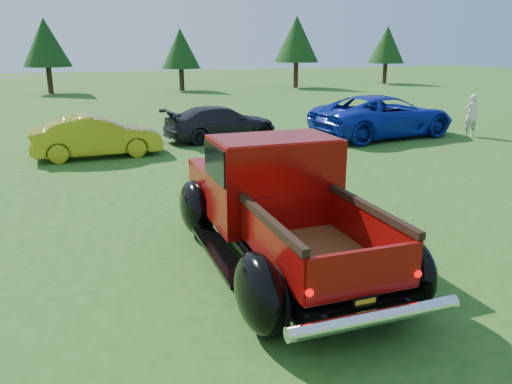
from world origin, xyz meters
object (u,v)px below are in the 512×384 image
at_px(tree_mid_right, 180,49).
at_px(spectator, 471,115).
at_px(pickup_truck, 273,201).
at_px(show_car_yellow, 97,137).
at_px(tree_east, 297,39).
at_px(show_car_blue, 383,116).
at_px(tree_far_east, 387,45).
at_px(tree_mid_left, 45,43).
at_px(show_car_grey, 221,123).

relative_size(tree_mid_right, spectator, 2.85).
bearing_deg(pickup_truck, show_car_yellow, 104.95).
distance_m(tree_east, show_car_blue, 22.23).
xyz_separation_m(tree_east, show_car_blue, (-6.50, -21.06, -2.90)).
height_order(tree_far_east, show_car_yellow, tree_far_east).
bearing_deg(tree_mid_right, show_car_yellow, -109.32).
bearing_deg(tree_mid_left, tree_mid_right, -6.34).
distance_m(tree_far_east, show_car_blue, 27.07).
relative_size(pickup_truck, show_car_grey, 1.29).
distance_m(tree_east, tree_far_east, 9.06).
xyz_separation_m(tree_far_east, show_car_grey, (-21.19, -20.51, -2.66)).
distance_m(tree_mid_left, tree_mid_right, 9.06).
bearing_deg(tree_mid_left, show_car_blue, -62.99).
relative_size(tree_mid_left, pickup_truck, 0.95).
relative_size(tree_mid_right, tree_east, 0.81).
relative_size(tree_east, tree_far_east, 1.12).
height_order(show_car_yellow, show_car_grey, show_car_yellow).
relative_size(tree_mid_left, show_car_yellow, 1.34).
xyz_separation_m(tree_mid_left, show_car_yellow, (1.50, -22.39, -2.77)).
height_order(tree_mid_left, pickup_truck, tree_mid_left).
height_order(show_car_blue, spectator, spectator).
distance_m(tree_mid_left, show_car_grey, 21.97).
relative_size(tree_mid_right, show_car_blue, 0.81).
bearing_deg(tree_east, pickup_truck, -116.07).
height_order(show_car_yellow, show_car_blue, show_car_blue).
relative_size(show_car_yellow, show_car_grey, 0.92).
relative_size(tree_far_east, show_car_grey, 1.18).
bearing_deg(tree_far_east, tree_east, -173.66).
xyz_separation_m(tree_mid_left, pickup_truck, (3.55, -31.05, -2.47)).
relative_size(tree_mid_right, pickup_truck, 0.84).
xyz_separation_m(show_car_yellow, show_car_grey, (4.31, 1.38, -0.02)).
bearing_deg(spectator, tree_mid_left, -55.71).
distance_m(show_car_yellow, spectator, 13.07).
bearing_deg(tree_mid_right, show_car_grey, -99.06).
bearing_deg(show_car_yellow, tree_far_east, -50.91).
relative_size(tree_mid_right, show_car_grey, 1.08).
relative_size(tree_east, spectator, 3.50).
distance_m(show_car_yellow, show_car_blue, 10.00).
bearing_deg(tree_far_east, spectator, -118.33).
xyz_separation_m(tree_mid_right, tree_far_east, (18.00, 0.50, 0.27)).
bearing_deg(tree_mid_left, show_car_yellow, -86.17).
height_order(tree_far_east, show_car_blue, tree_far_east).
distance_m(tree_mid_left, pickup_truck, 31.35).
height_order(tree_far_east, pickup_truck, tree_far_east).
xyz_separation_m(pickup_truck, show_car_blue, (7.95, 8.49, -0.16)).
relative_size(tree_far_east, show_car_blue, 0.88).
bearing_deg(spectator, tree_east, -96.16).
bearing_deg(show_car_grey, show_car_yellow, 99.57).
height_order(tree_mid_left, tree_mid_right, tree_mid_left).
distance_m(tree_east, spectator, 22.64).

